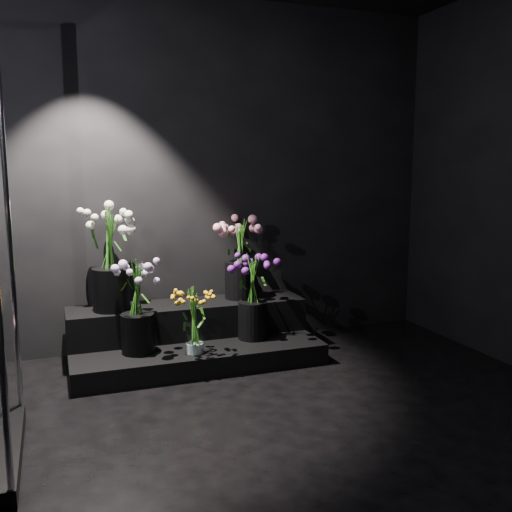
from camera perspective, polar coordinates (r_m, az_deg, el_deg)
name	(u,v)px	position (r m, az deg, el deg)	size (l,w,h in m)	color
floor	(304,450)	(3.19, 4.81, -18.75)	(4.00, 4.00, 0.00)	black
wall_back	(204,176)	(4.71, -5.23, 8.00)	(4.00, 4.00, 0.00)	black
display_riser	(192,336)	(4.50, -6.40, -7.99)	(1.85, 0.82, 0.41)	black
bouquet_orange_bells	(194,319)	(4.09, -6.20, -6.31)	(0.29, 0.29, 0.49)	white
bouquet_lilac	(137,300)	(4.13, -11.85, -4.32)	(0.42, 0.42, 0.67)	black
bouquet_purple	(253,290)	(4.38, -0.33, -3.42)	(0.35, 0.35, 0.67)	black
bouquet_cream_roses	(110,253)	(4.34, -14.41, 0.30)	(0.45, 0.45, 0.76)	black
bouquet_pink_roses	(241,254)	(4.61, -1.55, 0.18)	(0.37, 0.37, 0.64)	black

